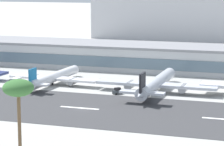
# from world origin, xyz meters

# --- Properties ---
(ground_plane) EXTENTS (1400.00, 1400.00, 0.00)m
(ground_plane) POSITION_xyz_m (0.00, 0.00, 0.00)
(ground_plane) COLOR #A8A8A3
(runway_strip) EXTENTS (800.00, 39.47, 0.08)m
(runway_strip) POSITION_xyz_m (0.00, 0.74, 0.04)
(runway_strip) COLOR #38383A
(runway_strip) RESTS_ON ground_plane
(runway_centreline_dash_4) EXTENTS (12.00, 1.20, 0.01)m
(runway_centreline_dash_4) POSITION_xyz_m (-1.59, 0.74, 0.09)
(runway_centreline_dash_4) COLOR white
(runway_centreline_dash_4) RESTS_ON runway_strip
(terminal_building) EXTENTS (160.56, 25.93, 10.49)m
(terminal_building) POSITION_xyz_m (-6.70, 74.34, 5.25)
(terminal_building) COLOR #B7BABC
(terminal_building) RESTS_ON ground_plane
(distant_hotel_block) EXTENTS (125.73, 36.56, 46.43)m
(distant_hotel_block) POSITION_xyz_m (-1.62, 199.24, 23.21)
(distant_hotel_block) COLOR #BCBCC1
(distant_hotel_block) RESTS_ON ground_plane
(airliner_blue_tail_gate_1) EXTENTS (33.89, 39.29, 8.20)m
(airliner_blue_tail_gate_1) POSITION_xyz_m (-23.52, 30.39, 2.61)
(airliner_blue_tail_gate_1) COLOR silver
(airliner_blue_tail_gate_1) RESTS_ON ground_plane
(airliner_black_tail_gate_2) EXTENTS (40.75, 45.63, 9.52)m
(airliner_black_tail_gate_2) POSITION_xyz_m (14.63, 28.27, 3.03)
(airliner_black_tail_gate_2) COLOR silver
(airliner_black_tail_gate_2) RESTS_ON ground_plane
(service_baggage_tug_0) EXTENTS (3.10, 3.56, 2.20)m
(service_baggage_tug_0) POSITION_xyz_m (3.12, 22.76, 1.05)
(service_baggage_tug_0) COLOR #2D3338
(service_baggage_tug_0) RESTS_ON ground_plane
(service_box_truck_1) EXTENTS (2.87, 6.08, 3.25)m
(service_box_truck_1) POSITION_xyz_m (-34.32, 22.80, 1.79)
(service_box_truck_1) COLOR #2D3338
(service_box_truck_1) RESTS_ON ground_plane
(palm_tree_2) EXTENTS (6.56, 6.56, 16.73)m
(palm_tree_2) POSITION_xyz_m (2.51, -43.89, 14.55)
(palm_tree_2) COLOR brown
(palm_tree_2) RESTS_ON ground_plane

